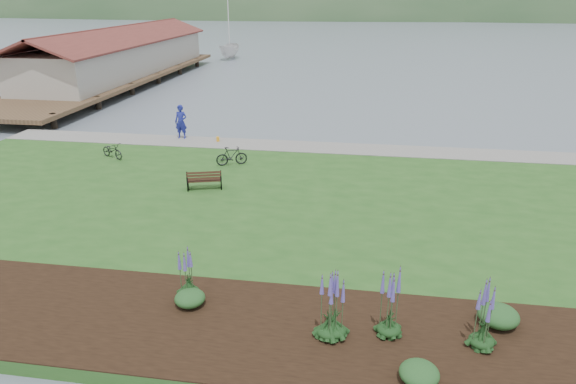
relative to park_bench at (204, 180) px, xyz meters
name	(u,v)px	position (x,y,z in m)	size (l,w,h in m)	color
ground	(267,198)	(2.75, 0.36, -0.86)	(600.00, 600.00, 0.00)	slate
lawn	(258,212)	(2.75, -1.64, -0.66)	(34.00, 20.00, 0.40)	#25551E
shoreline_path	(291,146)	(2.75, 7.26, -0.45)	(34.00, 2.20, 0.03)	gray
garden_bed	(308,333)	(5.75, -9.44, -0.44)	(24.00, 4.40, 0.04)	black
far_hillside	(420,17)	(22.75, 170.36, -0.86)	(580.00, 80.00, 38.00)	#325530
pier_pavilion	(120,56)	(-17.25, 27.88, 1.78)	(8.00, 36.00, 5.40)	#4C3826
park_bench	(204,180)	(0.00, 0.00, 0.00)	(1.62, 1.02, 0.94)	#311B13
person	(181,119)	(-3.88, 7.86, 0.72)	(0.86, 0.59, 2.36)	navy
bicycle_a	(112,150)	(-6.17, 3.67, -0.05)	(1.58, 0.55, 0.83)	black
bicycle_b	(232,156)	(0.31, 3.51, 0.01)	(1.58, 0.46, 0.95)	black
sailboat	(230,59)	(-11.74, 48.06, -0.86)	(9.13, 9.30, 24.07)	silver
pannier	(218,139)	(-1.60, 7.56, -0.33)	(0.17, 0.26, 0.28)	orange
echium_0	(329,309)	(6.28, -9.54, 0.41)	(0.62, 0.62, 2.07)	#123314
echium_1	(391,303)	(7.79, -9.22, 0.52)	(0.62, 0.62, 2.19)	#123314
echium_2	(485,320)	(10.02, -9.34, 0.35)	(0.62, 0.62, 1.85)	#123314
echium_4	(188,275)	(2.19, -8.36, 0.28)	(0.62, 0.62, 1.78)	#123314
echium_5	(335,309)	(6.41, -9.49, 0.37)	(0.62, 0.62, 2.10)	#123314
shrub_0	(190,298)	(2.35, -8.74, -0.21)	(0.85, 0.85, 0.43)	#1E4C21
shrub_1	(419,373)	(8.41, -10.84, -0.20)	(0.90, 0.90, 0.45)	#1E4C21
shrub_2	(499,316)	(10.63, -8.34, -0.16)	(1.06, 1.06, 0.53)	#1E4C21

